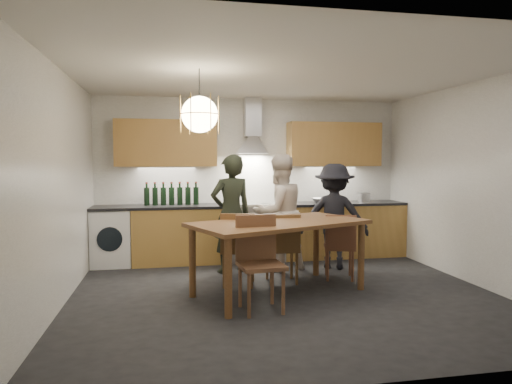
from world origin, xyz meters
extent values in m
plane|color=black|center=(0.00, 0.00, 0.00)|extent=(5.00, 5.00, 0.00)
cube|color=white|center=(0.00, 2.25, 1.30)|extent=(5.00, 0.02, 2.60)
cube|color=white|center=(0.00, -2.25, 1.30)|extent=(5.00, 0.02, 2.60)
cube|color=white|center=(-2.50, 0.00, 1.30)|extent=(0.02, 4.50, 2.60)
cube|color=white|center=(2.50, 0.00, 1.30)|extent=(0.02, 4.50, 2.60)
cube|color=silver|center=(0.00, 0.00, 2.60)|extent=(5.00, 4.50, 0.02)
cube|color=tan|center=(-1.18, 1.95, 0.43)|extent=(1.45, 0.60, 0.86)
cube|color=tan|center=(1.48, 1.95, 0.43)|extent=(2.05, 0.60, 0.86)
cube|color=white|center=(-2.20, 1.95, 0.42)|extent=(0.58, 0.58, 0.85)
cube|color=black|center=(-1.48, 1.95, 0.88)|extent=(2.05, 0.62, 0.04)
cube|color=black|center=(1.48, 1.95, 0.88)|extent=(2.05, 0.62, 0.04)
cube|color=silver|center=(0.00, 1.95, 0.40)|extent=(0.90, 0.60, 0.80)
cube|color=black|center=(0.00, 1.66, 0.38)|extent=(0.78, 0.02, 0.42)
cube|color=slate|center=(0.00, 1.95, 0.84)|extent=(0.90, 0.60, 0.08)
cube|color=silver|center=(0.00, 1.69, 0.90)|extent=(0.90, 0.08, 0.04)
cube|color=tan|center=(-1.38, 2.08, 1.86)|extent=(1.55, 0.35, 0.72)
cube|color=tan|center=(1.38, 2.08, 1.86)|extent=(1.55, 0.35, 0.72)
cube|color=silver|center=(0.00, 2.12, 2.29)|extent=(0.26, 0.22, 0.62)
cylinder|color=black|center=(-1.00, -0.10, 2.35)|extent=(0.01, 0.01, 0.50)
sphere|color=#FFE0A5|center=(-1.00, -0.10, 2.10)|extent=(0.40, 0.40, 0.40)
torus|color=gold|center=(-1.00, -0.10, 2.10)|extent=(0.43, 0.43, 0.01)
cube|color=brown|center=(-0.06, 0.05, 0.85)|extent=(2.30, 1.73, 0.05)
cylinder|color=brown|center=(-0.77, -0.70, 0.41)|extent=(0.08, 0.08, 0.82)
cylinder|color=brown|center=(-1.09, 0.09, 0.41)|extent=(0.08, 0.08, 0.82)
cylinder|color=brown|center=(0.97, 0.01, 0.41)|extent=(0.08, 0.08, 0.82)
cylinder|color=brown|center=(0.65, 0.80, 0.41)|extent=(0.08, 0.08, 0.82)
cube|color=brown|center=(-0.48, 0.51, 0.46)|extent=(0.51, 0.51, 0.04)
cube|color=brown|center=(-0.52, 0.32, 0.71)|extent=(0.42, 0.13, 0.47)
cylinder|color=brown|center=(-0.27, 0.64, 0.22)|extent=(0.04, 0.04, 0.44)
cylinder|color=brown|center=(-0.35, 0.30, 0.22)|extent=(0.04, 0.04, 0.44)
cylinder|color=brown|center=(-0.61, 0.71, 0.22)|extent=(0.04, 0.04, 0.44)
cylinder|color=brown|center=(-0.68, 0.38, 0.22)|extent=(0.04, 0.04, 0.44)
cube|color=brown|center=(0.10, 0.53, 0.44)|extent=(0.44, 0.44, 0.04)
cube|color=brown|center=(0.08, 0.34, 0.68)|extent=(0.41, 0.06, 0.45)
cylinder|color=brown|center=(0.27, 0.69, 0.21)|extent=(0.04, 0.04, 0.42)
cylinder|color=brown|center=(0.25, 0.35, 0.21)|extent=(0.04, 0.04, 0.42)
cylinder|color=brown|center=(-0.06, 0.71, 0.21)|extent=(0.04, 0.04, 0.42)
cylinder|color=brown|center=(-0.08, 0.37, 0.21)|extent=(0.04, 0.04, 0.42)
cube|color=brown|center=(0.91, 0.57, 0.43)|extent=(0.50, 0.50, 0.04)
cube|color=brown|center=(0.85, 0.39, 0.67)|extent=(0.39, 0.15, 0.44)
cylinder|color=brown|center=(1.11, 0.68, 0.20)|extent=(0.03, 0.03, 0.41)
cylinder|color=brown|center=(1.01, 0.37, 0.20)|extent=(0.03, 0.03, 0.41)
cylinder|color=brown|center=(0.80, 0.77, 0.20)|extent=(0.03, 0.03, 0.41)
cylinder|color=brown|center=(0.70, 0.46, 0.20)|extent=(0.03, 0.03, 0.41)
cube|color=brown|center=(-0.40, -0.54, 0.49)|extent=(0.49, 0.49, 0.04)
cube|color=brown|center=(-0.42, -0.33, 0.76)|extent=(0.46, 0.09, 0.50)
cylinder|color=brown|center=(-0.56, -0.74, 0.23)|extent=(0.04, 0.04, 0.46)
cylinder|color=brown|center=(-0.60, -0.37, 0.23)|extent=(0.04, 0.04, 0.46)
cylinder|color=brown|center=(-0.20, -0.70, 0.23)|extent=(0.04, 0.04, 0.46)
cylinder|color=brown|center=(-0.23, -0.34, 0.23)|extent=(0.04, 0.04, 0.46)
imported|color=black|center=(-0.48, 1.20, 0.84)|extent=(0.70, 0.55, 1.68)
imported|color=beige|center=(0.22, 1.20, 0.84)|extent=(0.98, 0.87, 1.68)
imported|color=black|center=(1.05, 1.16, 0.77)|extent=(1.14, 0.90, 1.55)
imported|color=silver|center=(1.11, 1.94, 0.94)|extent=(0.38, 0.38, 0.08)
cylinder|color=#AEAEB2|center=(1.87, 1.97, 0.97)|extent=(0.25, 0.25, 0.15)
camera|label=1|loc=(-1.34, -5.19, 1.60)|focal=32.00mm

